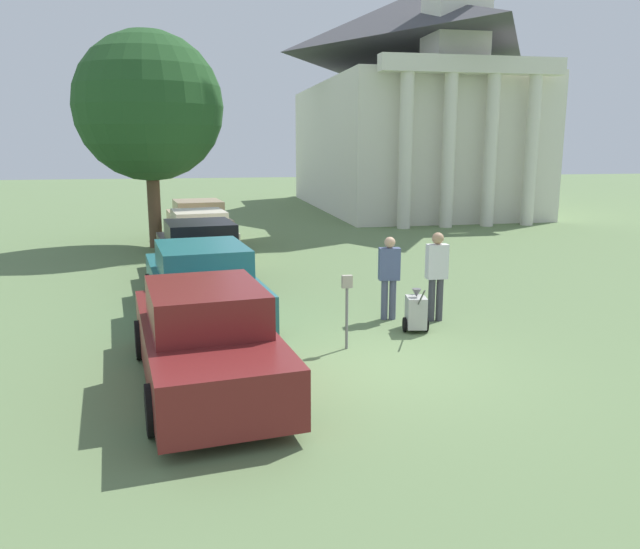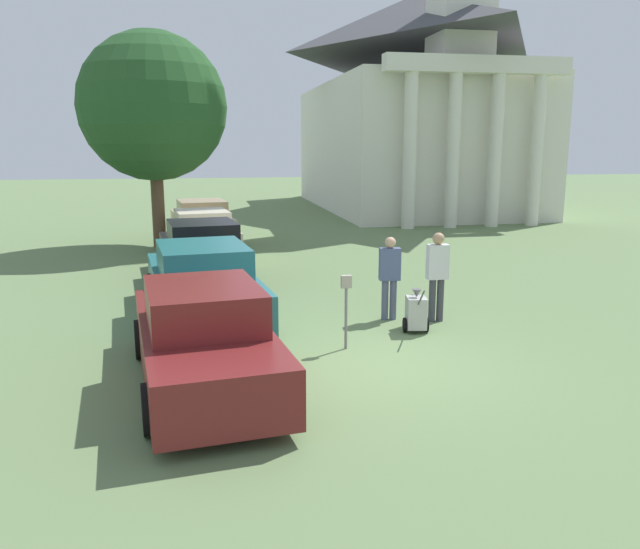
{
  "view_description": "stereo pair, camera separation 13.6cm",
  "coord_description": "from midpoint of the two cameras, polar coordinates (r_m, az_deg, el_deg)",
  "views": [
    {
      "loc": [
        -2.83,
        -9.3,
        3.52
      ],
      "look_at": [
        -0.56,
        2.09,
        1.1
      ],
      "focal_mm": 35.0,
      "sensor_mm": 36.0,
      "label": 1
    },
    {
      "loc": [
        -2.7,
        -9.33,
        3.52
      ],
      "look_at": [
        -0.56,
        2.09,
        1.1
      ],
      "focal_mm": 35.0,
      "sensor_mm": 36.0,
      "label": 2
    }
  ],
  "objects": [
    {
      "name": "parking_meter",
      "position": [
        10.81,
        2.12,
        -2.14
      ],
      "size": [
        0.18,
        0.09,
        1.32
      ],
      "color": "slate",
      "rests_on": "ground_plane"
    },
    {
      "name": "parked_car_tan",
      "position": [
        23.76,
        -11.26,
        4.74
      ],
      "size": [
        2.46,
        4.91,
        1.51
      ],
      "rotation": [
        0.0,
        0.0,
        0.13
      ],
      "color": "tan",
      "rests_on": "ground_plane"
    },
    {
      "name": "person_supervisor",
      "position": [
        12.72,
        10.32,
        0.36
      ],
      "size": [
        0.43,
        0.24,
        1.82
      ],
      "rotation": [
        0.0,
        0.0,
        3.11
      ],
      "color": "#3F3F47",
      "rests_on": "ground_plane"
    },
    {
      "name": "parked_car_maroon",
      "position": [
        9.41,
        -10.85,
        -5.84
      ],
      "size": [
        2.36,
        4.98,
        1.56
      ],
      "rotation": [
        0.0,
        0.0,
        0.13
      ],
      "color": "maroon",
      "rests_on": "ground_plane"
    },
    {
      "name": "equipment_cart",
      "position": [
        12.06,
        8.45,
        -3.42
      ],
      "size": [
        0.51,
        1.0,
        1.0
      ],
      "rotation": [
        0.0,
        0.0,
        -0.17
      ],
      "color": "#B2B2AD",
      "rests_on": "ground_plane"
    },
    {
      "name": "parked_car_cream",
      "position": [
        20.27,
        -11.21,
        3.54
      ],
      "size": [
        2.36,
        4.79,
        1.5
      ],
      "rotation": [
        0.0,
        0.0,
        0.13
      ],
      "color": "beige",
      "rests_on": "ground_plane"
    },
    {
      "name": "shade_tree",
      "position": [
        22.41,
        -15.55,
        14.55
      ],
      "size": [
        4.96,
        4.96,
        7.26
      ],
      "color": "brown",
      "rests_on": "ground_plane"
    },
    {
      "name": "parked_car_black",
      "position": [
        16.91,
        -11.15,
        2.02
      ],
      "size": [
        2.49,
        4.84,
        1.55
      ],
      "rotation": [
        0.0,
        0.0,
        0.13
      ],
      "color": "black",
      "rests_on": "ground_plane"
    },
    {
      "name": "person_worker",
      "position": [
        12.71,
        6.03,
        0.16
      ],
      "size": [
        0.44,
        0.26,
        1.71
      ],
      "rotation": [
        0.0,
        0.0,
        3.03
      ],
      "color": "#515670",
      "rests_on": "ground_plane"
    },
    {
      "name": "ground_plane",
      "position": [
        10.33,
        4.98,
        -8.19
      ],
      "size": [
        120.0,
        120.0,
        0.0
      ],
      "primitive_type": "plane",
      "color": "#607A4C"
    },
    {
      "name": "church",
      "position": [
        35.82,
        7.86,
        15.84
      ],
      "size": [
        9.8,
        17.63,
        24.92
      ],
      "color": "silver",
      "rests_on": "ground_plane"
    },
    {
      "name": "parked_car_teal",
      "position": [
        13.0,
        -11.04,
        -0.91
      ],
      "size": [
        2.55,
        5.4,
        1.56
      ],
      "rotation": [
        0.0,
        0.0,
        0.13
      ],
      "color": "#23666B",
      "rests_on": "ground_plane"
    }
  ]
}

